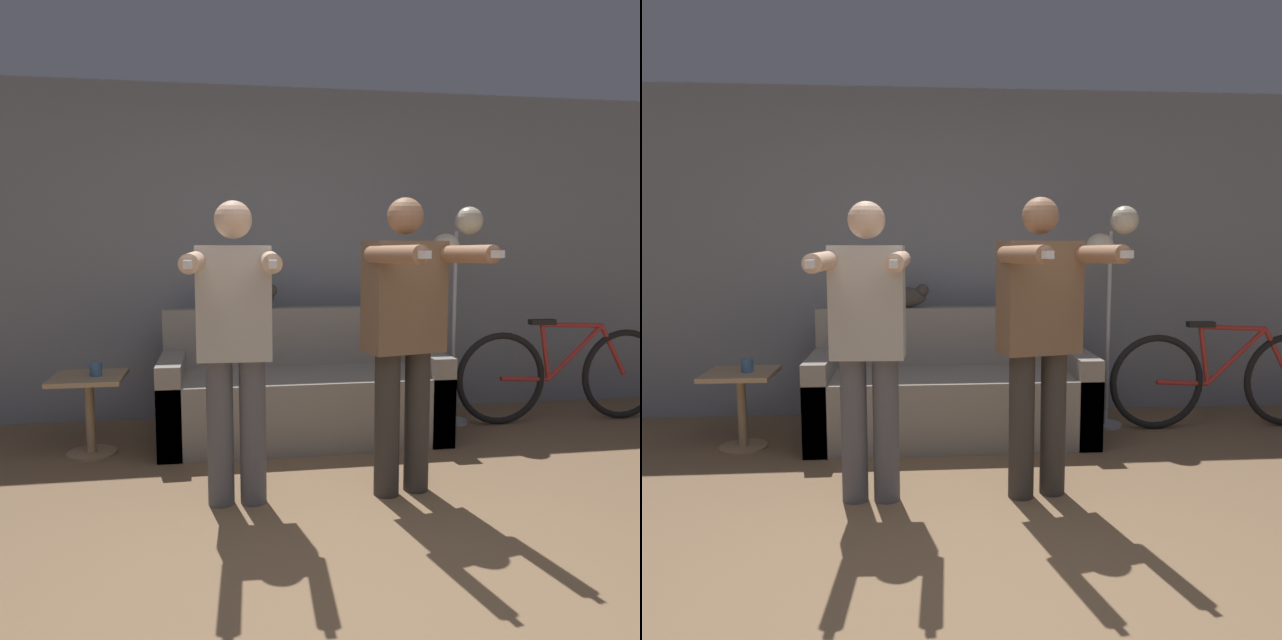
% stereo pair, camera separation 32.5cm
% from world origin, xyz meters
% --- Properties ---
extents(ground_plane, '(16.00, 16.00, 0.00)m').
position_xyz_m(ground_plane, '(0.00, 0.00, 0.00)').
color(ground_plane, '#846647').
extents(wall_back, '(10.00, 0.05, 2.60)m').
position_xyz_m(wall_back, '(0.00, 2.85, 1.30)').
color(wall_back, gray).
rests_on(wall_back, ground_plane).
extents(couch, '(1.98, 0.81, 0.91)m').
position_xyz_m(couch, '(0.04, 2.16, 0.30)').
color(couch, gray).
rests_on(couch, ground_plane).
extents(person_left, '(0.48, 0.69, 1.60)m').
position_xyz_m(person_left, '(-0.47, 1.04, 0.91)').
color(person_left, '#56565B').
rests_on(person_left, ground_plane).
extents(person_right, '(0.58, 0.75, 1.63)m').
position_xyz_m(person_right, '(0.45, 1.04, 0.94)').
color(person_right, '#38332D').
rests_on(person_right, ground_plane).
extents(cat, '(0.48, 0.12, 0.18)m').
position_xyz_m(cat, '(-0.30, 2.46, 0.99)').
color(cat, '#3D3833').
rests_on(cat, couch).
extents(floor_lamp, '(0.39, 0.24, 1.66)m').
position_xyz_m(floor_lamp, '(1.24, 2.33, 1.33)').
color(floor_lamp, '#B2B2B7').
rests_on(floor_lamp, ground_plane).
extents(side_table, '(0.45, 0.45, 0.53)m').
position_xyz_m(side_table, '(-1.40, 2.01, 0.38)').
color(side_table, '#A38460').
rests_on(side_table, ground_plane).
extents(cup, '(0.08, 0.08, 0.09)m').
position_xyz_m(cup, '(-1.35, 1.99, 0.57)').
color(cup, '#3D6693').
rests_on(cup, side_table).
extents(bicycle, '(1.76, 0.07, 0.81)m').
position_xyz_m(bicycle, '(2.10, 2.22, 0.37)').
color(bicycle, black).
rests_on(bicycle, ground_plane).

